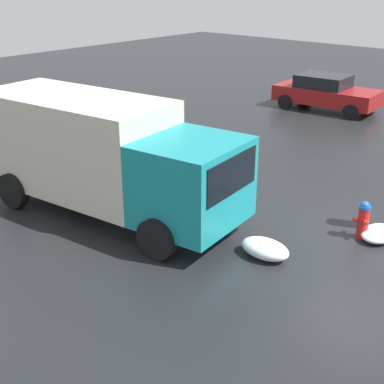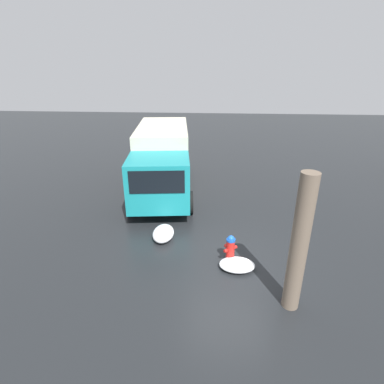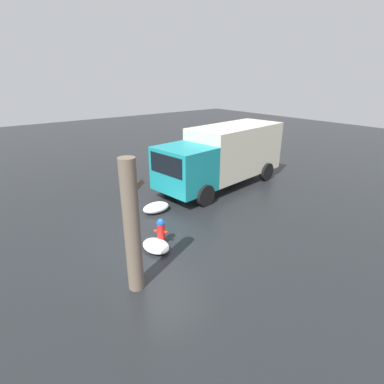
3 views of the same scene
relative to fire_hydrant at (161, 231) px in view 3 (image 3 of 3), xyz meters
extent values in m
plane|color=black|center=(0.00, 0.00, -0.45)|extent=(60.00, 60.00, 0.00)
cylinder|color=red|center=(0.00, 0.00, -0.10)|extent=(0.25, 0.25, 0.72)
cylinder|color=blue|center=(0.00, 0.00, 0.29)|extent=(0.26, 0.26, 0.06)
sphere|color=blue|center=(0.00, 0.00, 0.32)|extent=(0.21, 0.21, 0.21)
cylinder|color=red|center=(0.14, 0.10, -0.01)|extent=(0.15, 0.15, 0.11)
cylinder|color=red|center=(-0.11, 0.14, -0.01)|extent=(0.13, 0.13, 0.09)
cylinder|color=red|center=(0.10, -0.14, -0.01)|extent=(0.13, 0.13, 0.09)
cylinder|color=#6B5B4C|center=(-1.63, -1.37, 1.24)|extent=(0.39, 0.39, 3.38)
cylinder|color=#6B5B4C|center=(-1.45, -1.37, 2.18)|extent=(0.45, 0.11, 0.36)
cube|color=teal|center=(2.84, 2.55, 0.91)|extent=(2.22, 2.45, 1.83)
cube|color=black|center=(1.85, 2.43, 1.27)|extent=(0.25, 1.87, 0.80)
cube|color=beige|center=(6.26, 2.94, 1.17)|extent=(5.15, 2.79, 2.34)
cylinder|color=black|center=(3.06, 1.45, 0.00)|extent=(0.93, 0.38, 0.90)
cylinder|color=black|center=(2.81, 3.67, 0.00)|extent=(0.93, 0.38, 0.90)
cylinder|color=black|center=(7.61, 1.97, 0.00)|extent=(0.93, 0.38, 0.90)
cylinder|color=black|center=(7.36, 4.19, 0.00)|extent=(0.93, 0.38, 0.90)
ellipsoid|color=white|center=(1.14, 2.15, -0.27)|extent=(1.09, 0.69, 0.37)
ellipsoid|color=white|center=(-0.32, -0.19, -0.32)|extent=(0.72, 1.00, 0.27)
camera|label=1|loc=(-4.18, 10.56, 5.15)|focal=50.00mm
camera|label=2|loc=(-7.37, 0.55, 4.86)|focal=28.00mm
camera|label=3|loc=(-4.37, -7.12, 4.56)|focal=28.00mm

